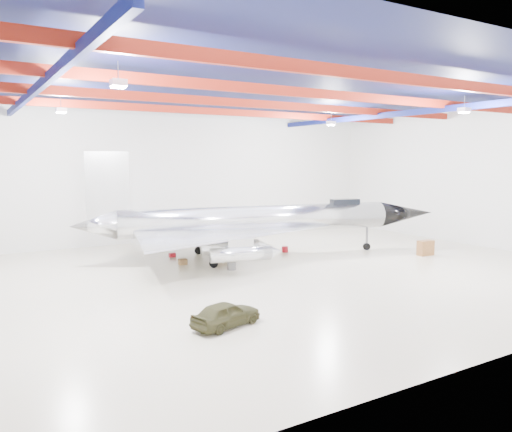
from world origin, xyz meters
TOP-DOWN VIEW (x-y plane):
  - floor at (0.00, 0.00)m, footprint 40.00×40.00m
  - wall_back at (0.00, 15.00)m, footprint 40.00×0.00m
  - wall_right at (20.00, 0.00)m, footprint 0.00×30.00m
  - ceiling at (0.00, 0.00)m, footprint 40.00×40.00m
  - ceiling_structure at (0.00, 0.00)m, footprint 39.50×29.50m
  - jet_aircraft at (2.54, 4.70)m, footprint 26.71×18.37m
  - jeep at (-6.20, -7.25)m, footprint 3.35×2.04m
  - desk at (13.19, -0.93)m, footprint 1.22×0.66m
  - crate_ply at (-3.00, 5.08)m, footprint 0.57×0.47m
  - toolbox_red at (-2.69, 7.74)m, footprint 0.46×0.37m
  - engine_drum at (-0.99, 2.05)m, footprint 0.63×0.63m
  - parts_bin at (4.33, 6.51)m, footprint 0.64×0.52m
  - tool_chest at (5.22, 5.28)m, footprint 0.56×0.56m
  - oil_barrel at (-0.36, 4.49)m, footprint 0.74×0.65m
  - spares_box at (0.34, 8.22)m, footprint 0.43×0.43m

SIDE VIEW (x-z plane):
  - floor at x=0.00m, z-range 0.00..0.00m
  - toolbox_red at x=-2.69m, z-range 0.00..0.31m
  - spares_box at x=0.34m, z-range 0.00..0.31m
  - crate_ply at x=-3.00m, z-range 0.00..0.37m
  - tool_chest at x=5.22m, z-range 0.00..0.43m
  - oil_barrel at x=-0.36m, z-range 0.00..0.43m
  - parts_bin at x=4.33m, z-range 0.00..0.44m
  - engine_drum at x=-0.99m, z-range 0.00..0.49m
  - jeep at x=-6.20m, z-range 0.00..1.07m
  - desk at x=13.19m, z-range 0.00..1.09m
  - jet_aircraft at x=2.54m, z-range -1.27..6.09m
  - wall_back at x=0.00m, z-range -14.50..25.50m
  - wall_right at x=20.00m, z-range -9.50..20.50m
  - ceiling_structure at x=0.00m, z-range 9.79..10.86m
  - ceiling at x=0.00m, z-range 11.00..11.00m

